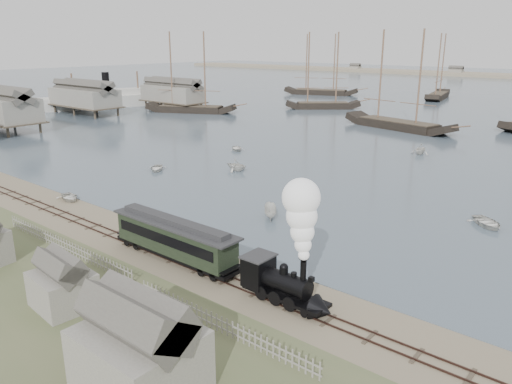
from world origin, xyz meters
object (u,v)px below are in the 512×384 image
Objects in this scene: passenger_coach at (175,237)px; beached_dinghy at (69,197)px; steamship at (106,90)px; locomotive at (295,253)px.

passenger_coach reaches higher than beached_dinghy.
passenger_coach is 106.95m from steamship.
steamship is at bearing 151.55° from locomotive.
beached_dinghy is 0.08× the size of steamship.
locomotive is 117.42m from steamship.
passenger_coach is at bearing -180.00° from locomotive.
passenger_coach is (-12.11, -0.00, -2.04)m from locomotive.
beached_dinghy is at bearing 171.65° from passenger_coach.
locomotive is 34.32m from beached_dinghy.
locomotive is 12.28m from passenger_coach.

